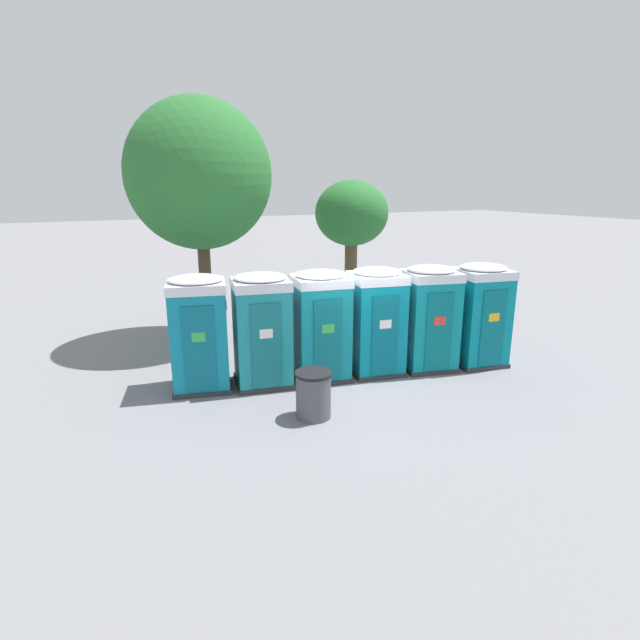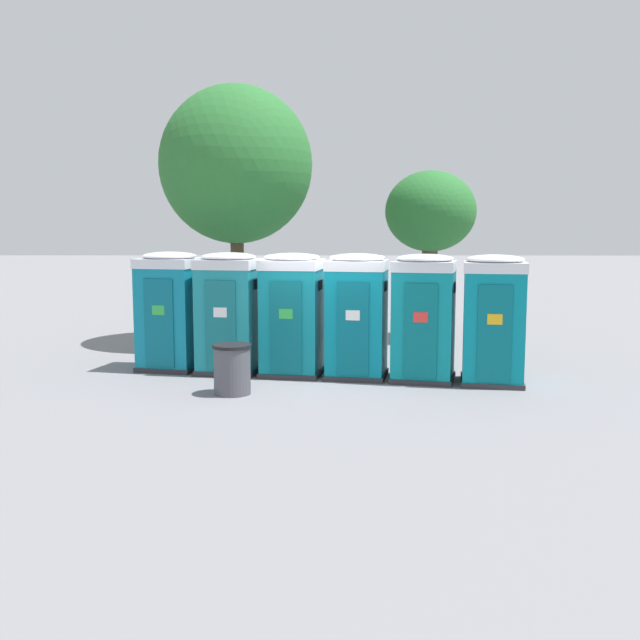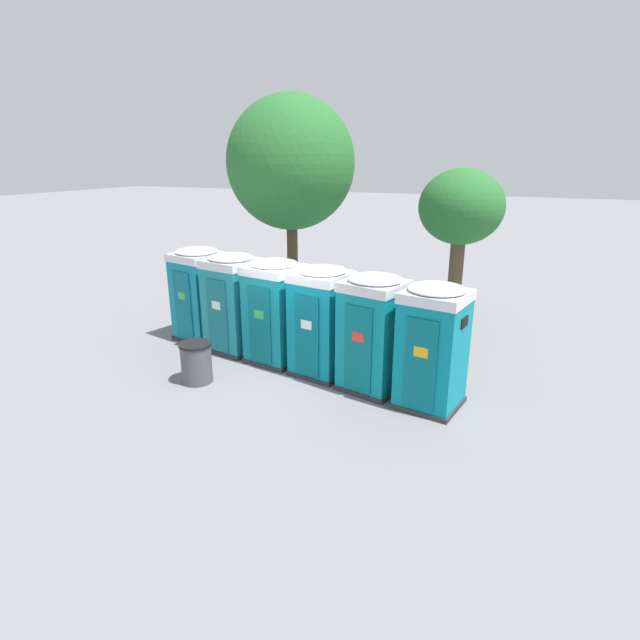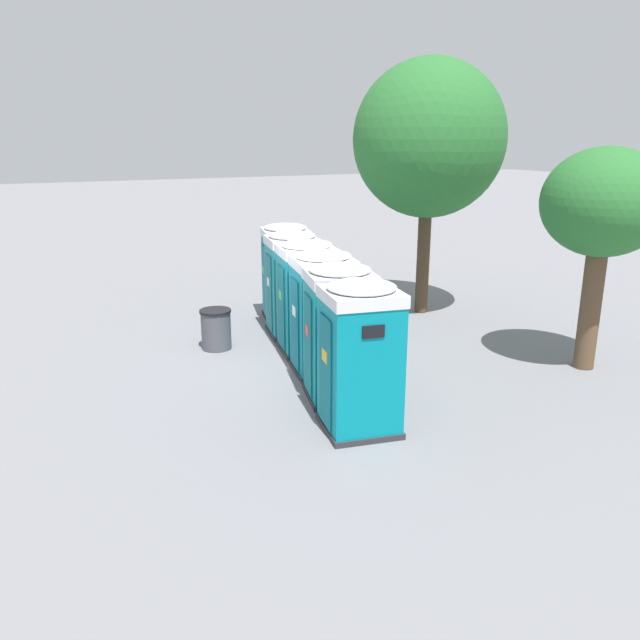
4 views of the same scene
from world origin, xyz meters
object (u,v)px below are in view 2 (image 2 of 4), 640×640
Objects in this scene: trash_can at (232,369)px; street_tree_0 at (236,165)px; portapotty_2 at (292,314)px; portapotty_1 at (229,312)px; street_tree_1 at (431,214)px; portapotty_5 at (493,319)px; portapotty_4 at (424,317)px; portapotty_0 at (171,310)px; portapotty_3 at (357,315)px.

street_tree_0 is at bearing 95.63° from trash_can.
street_tree_0 is at bearing 110.98° from portapotty_2.
street_tree_1 is (4.84, 4.65, 2.11)m from portapotty_1.
portapotty_5 is at bearing -11.91° from portapotty_2.
portapotty_4 is at bearing -98.84° from street_tree_1.
portapotty_0 and portapotty_2 have the same top height.
street_tree_1 is at bearing 34.85° from portapotty_0.
portapotty_2 is at bearing 168.09° from portapotty_5.
portapotty_0 is 0.56× the size of street_tree_1.
portapotty_2 is 5.63m from street_tree_0.
portapotty_2 is at bearing -12.70° from portapotty_0.
portapotty_1 and portapotty_5 have the same top height.
portapotty_3 is 1.00× the size of portapotty_5.
portapotty_5 is at bearing -85.20° from street_tree_1.
portapotty_5 is (3.98, -0.84, 0.00)m from portapotty_2.
portapotty_4 is at bearing -12.09° from portapotty_0.
trash_can is (0.31, -2.04, -0.81)m from portapotty_1.
portapotty_5 is at bearing -11.35° from portapotty_1.
portapotty_2 is 1.36m from portapotty_3.
portapotty_5 is at bearing -12.81° from portapotty_3.
street_tree_0 is (-1.62, 4.23, 3.34)m from portapotty_2.
portapotty_0 is at bearing 167.77° from portapotty_5.
street_tree_0 reaches higher than portapotty_3.
portapotty_2 is 0.56× the size of street_tree_1.
portapotty_0 is at bearing 164.28° from portapotty_1.
portapotty_1 is (1.31, -0.37, 0.00)m from portapotty_0.
portapotty_0 is at bearing 168.16° from portapotty_3.
portapotty_0 is at bearing -105.69° from street_tree_0.
portapotty_3 is at bearing 167.17° from portapotty_4.
street_tree_0 is 5.31m from street_tree_1.
street_tree_1 is at bearing 7.11° from street_tree_0.
portapotty_0 is at bearing 167.30° from portapotty_2.
portapotty_3 is at bearing -9.90° from portapotty_1.
portapotty_0 is 1.00× the size of portapotty_3.
street_tree_0 reaches higher than street_tree_1.
portapotty_3 is 2.74× the size of trash_can.
trash_can is at bearing -84.37° from street_tree_0.
trash_can is (0.60, -6.05, -4.16)m from street_tree_0.
portapotty_3 is 0.56× the size of street_tree_1.
portapotty_2 is 1.00× the size of portapotty_3.
portapotty_1 is 2.22m from trash_can.
portapotty_1 is at bearing 168.65° from portapotty_5.
portapotty_1 is 1.36m from portapotty_2.
portapotty_1 is 1.00× the size of portapotty_2.
street_tree_1 is at bearing 94.80° from portapotty_5.
trash_can is (-2.36, -1.57, -0.81)m from portapotty_3.
portapotty_2 and portapotty_4 have the same top height.
street_tree_0 is at bearing 94.09° from portapotty_1.
street_tree_1 is (5.12, 0.64, -1.23)m from street_tree_0.
portapotty_1 and portapotty_4 have the same top height.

